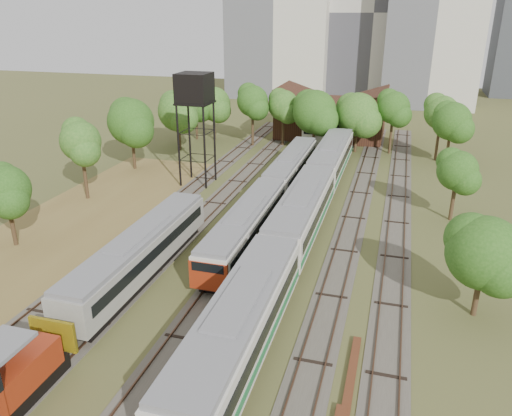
% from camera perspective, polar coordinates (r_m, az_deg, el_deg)
% --- Properties ---
extents(ground, '(240.00, 240.00, 0.00)m').
position_cam_1_polar(ground, '(28.50, -7.34, -18.90)').
color(ground, '#475123').
rests_on(ground, ground).
extents(dry_grass_patch, '(14.00, 60.00, 0.04)m').
position_cam_1_polar(dry_grass_patch, '(42.99, -25.64, -6.04)').
color(dry_grass_patch, brown).
rests_on(dry_grass_patch, ground).
extents(tracks, '(24.60, 80.00, 0.19)m').
position_cam_1_polar(tracks, '(49.30, 3.36, -0.30)').
color(tracks, '#4C473D').
rests_on(tracks, ground).
extents(railcar_red_set, '(2.76, 34.58, 3.41)m').
position_cam_1_polar(railcar_red_set, '(48.87, 1.85, 1.74)').
color(railcar_red_set, black).
rests_on(railcar_red_set, ground).
extents(railcar_green_set, '(3.24, 52.07, 4.02)m').
position_cam_1_polar(railcar_green_set, '(43.18, 5.27, -0.64)').
color(railcar_green_set, black).
rests_on(railcar_green_set, ground).
extents(railcar_rear, '(3.19, 16.08, 3.94)m').
position_cam_1_polar(railcar_rear, '(77.71, 7.58, 9.32)').
color(railcar_rear, black).
rests_on(railcar_rear, ground).
extents(old_grey_coach, '(2.79, 18.00, 3.45)m').
position_cam_1_polar(old_grey_coach, '(37.71, -13.05, -5.01)').
color(old_grey_coach, black).
rests_on(old_grey_coach, ground).
extents(water_tower, '(3.56, 3.56, 12.29)m').
position_cam_1_polar(water_tower, '(55.28, -7.04, 13.11)').
color(water_tower, black).
rests_on(water_tower, ground).
extents(rail_pile_far, '(0.46, 7.40, 0.24)m').
position_cam_1_polar(rail_pile_far, '(28.60, 10.78, -18.66)').
color(rail_pile_far, brown).
rests_on(rail_pile_far, ground).
extents(maintenance_shed, '(16.45, 11.55, 7.58)m').
position_cam_1_polar(maintenance_shed, '(79.82, 8.61, 10.20)').
color(maintenance_shed, '#331A12').
rests_on(maintenance_shed, ground).
extents(tree_band_left, '(7.95, 63.21, 8.73)m').
position_cam_1_polar(tree_band_left, '(57.46, -16.04, 7.78)').
color(tree_band_left, '#382616').
rests_on(tree_band_left, ground).
extents(tree_band_far, '(36.77, 8.96, 8.69)m').
position_cam_1_polar(tree_band_far, '(70.68, 6.98, 11.13)').
color(tree_band_far, '#382616').
rests_on(tree_band_far, ground).
extents(tree_band_right, '(5.08, 40.29, 7.97)m').
position_cam_1_polar(tree_band_right, '(50.47, 22.42, 4.54)').
color(tree_band_right, '#382616').
rests_on(tree_band_right, ground).
extents(tower_centre, '(20.00, 18.00, 36.00)m').
position_cam_1_polar(tower_centre, '(119.86, 13.62, 20.90)').
color(tower_centre, beige).
rests_on(tower_centre, ground).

